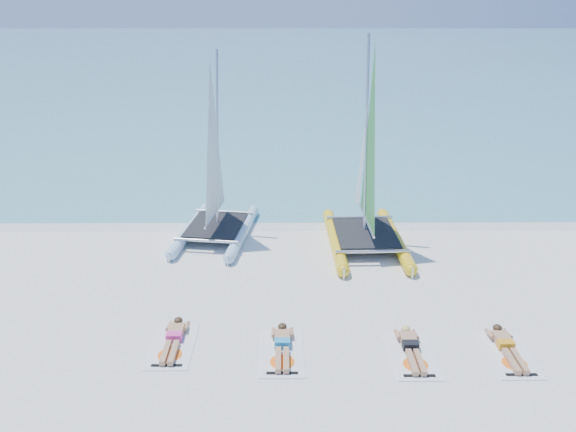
# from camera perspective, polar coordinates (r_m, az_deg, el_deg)

# --- Properties ---
(ground) EXTENTS (140.00, 140.00, 0.00)m
(ground) POSITION_cam_1_polar(r_m,az_deg,el_deg) (15.39, 0.76, -8.59)
(ground) COLOR white
(ground) RESTS_ON ground
(sea) EXTENTS (140.00, 115.00, 0.01)m
(sea) POSITION_cam_1_polar(r_m,az_deg,el_deg) (76.66, -0.13, 16.03)
(sea) COLOR #6CB4B3
(sea) RESTS_ON ground
(wet_sand_strip) EXTENTS (140.00, 1.40, 0.01)m
(wet_sand_strip) POSITION_cam_1_polar(r_m,az_deg,el_deg) (20.32, 0.48, -0.69)
(wet_sand_strip) COLOR silver
(wet_sand_strip) RESTS_ON ground
(catamaran_blue) EXTENTS (2.80, 4.86, 6.28)m
(catamaran_blue) POSITION_cam_1_polar(r_m,az_deg,el_deg) (18.86, -7.49, 3.36)
(catamaran_blue) COLOR #ACD0E2
(catamaran_blue) RESTS_ON ground
(catamaran_yellow) EXTENTS (2.52, 5.40, 6.84)m
(catamaran_yellow) POSITION_cam_1_polar(r_m,az_deg,el_deg) (18.47, 7.90, 3.85)
(catamaran_yellow) COLOR yellow
(catamaran_yellow) RESTS_ON ground
(towel_a) EXTENTS (1.00, 1.85, 0.02)m
(towel_a) POSITION_cam_1_polar(r_m,az_deg,el_deg) (13.87, -11.62, -12.83)
(towel_a) COLOR silver
(towel_a) RESTS_ON ground
(sunbather_a) EXTENTS (0.37, 1.73, 0.26)m
(sunbather_a) POSITION_cam_1_polar(r_m,az_deg,el_deg) (13.96, -11.51, -12.01)
(sunbather_a) COLOR tan
(sunbather_a) RESTS_ON towel_a
(towel_b) EXTENTS (1.00, 1.85, 0.02)m
(towel_b) POSITION_cam_1_polar(r_m,az_deg,el_deg) (13.38, -0.59, -13.75)
(towel_b) COLOR silver
(towel_b) RESTS_ON ground
(sunbather_b) EXTENTS (0.37, 1.73, 0.26)m
(sunbather_b) POSITION_cam_1_polar(r_m,az_deg,el_deg) (13.47, -0.58, -12.90)
(sunbather_b) COLOR tan
(sunbather_b) RESTS_ON towel_b
(towel_c) EXTENTS (1.00, 1.85, 0.02)m
(towel_c) POSITION_cam_1_polar(r_m,az_deg,el_deg) (13.61, 12.50, -13.66)
(towel_c) COLOR silver
(towel_c) RESTS_ON ground
(sunbather_c) EXTENTS (0.37, 1.73, 0.26)m
(sunbather_c) POSITION_cam_1_polar(r_m,az_deg,el_deg) (13.70, 12.37, -12.82)
(sunbather_c) COLOR tan
(sunbather_c) RESTS_ON towel_c
(towel_d) EXTENTS (1.00, 1.85, 0.02)m
(towel_d) POSITION_cam_1_polar(r_m,az_deg,el_deg) (14.28, 21.51, -12.95)
(towel_d) COLOR silver
(towel_d) RESTS_ON ground
(sunbather_d) EXTENTS (0.37, 1.73, 0.26)m
(sunbather_d) POSITION_cam_1_polar(r_m,az_deg,el_deg) (14.36, 21.30, -12.16)
(sunbather_d) COLOR tan
(sunbather_d) RESTS_ON towel_d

